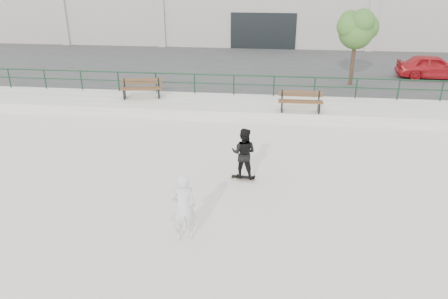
# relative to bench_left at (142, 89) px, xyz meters

# --- Properties ---
(ground) EXTENTS (120.00, 120.00, 0.00)m
(ground) POSITION_rel_bench_left_xyz_m (5.46, -9.76, -0.96)
(ground) COLOR silver
(ground) RESTS_ON ground
(ledge) EXTENTS (30.00, 3.00, 0.50)m
(ledge) POSITION_rel_bench_left_xyz_m (5.46, -0.26, -0.71)
(ledge) COLOR #BCB7AB
(ledge) RESTS_ON ground
(parking_strip) EXTENTS (60.00, 14.00, 0.50)m
(parking_strip) POSITION_rel_bench_left_xyz_m (5.46, 8.24, -0.71)
(parking_strip) COLOR #373737
(parking_strip) RESTS_ON ground
(railing) EXTENTS (28.00, 0.06, 1.03)m
(railing) POSITION_rel_bench_left_xyz_m (5.46, 1.04, 0.29)
(railing) COLOR #133620
(railing) RESTS_ON ledge
(bench_left) EXTENTS (2.09, 0.99, 0.93)m
(bench_left) POSITION_rel_bench_left_xyz_m (0.00, 0.00, 0.00)
(bench_left) COLOR brown
(bench_left) RESTS_ON ledge
(bench_right) EXTENTS (1.97, 0.60, 0.91)m
(bench_right) POSITION_rel_bench_left_xyz_m (7.68, -1.29, -0.01)
(bench_right) COLOR brown
(bench_right) RESTS_ON ledge
(tree) EXTENTS (2.27, 2.02, 4.04)m
(tree) POSITION_rel_bench_left_xyz_m (10.65, 3.80, 2.57)
(tree) COLOR #483624
(tree) RESTS_ON parking_strip
(red_car) EXTENTS (4.04, 1.75, 1.36)m
(red_car) POSITION_rel_bench_left_xyz_m (15.49, 5.76, 0.22)
(red_car) COLOR #B1151C
(red_car) RESTS_ON parking_strip
(skateboard) EXTENTS (0.79, 0.24, 0.09)m
(skateboard) POSITION_rel_bench_left_xyz_m (5.59, -7.34, -0.89)
(skateboard) COLOR black
(skateboard) RESTS_ON ground
(standing_skater) EXTENTS (0.94, 0.79, 1.71)m
(standing_skater) POSITION_rel_bench_left_xyz_m (5.59, -7.34, -0.01)
(standing_skater) COLOR black
(standing_skater) RESTS_ON skateboard
(seated_skater) EXTENTS (0.79, 0.66, 1.86)m
(seated_skater) POSITION_rel_bench_left_xyz_m (4.31, -10.89, -0.03)
(seated_skater) COLOR silver
(seated_skater) RESTS_ON ground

